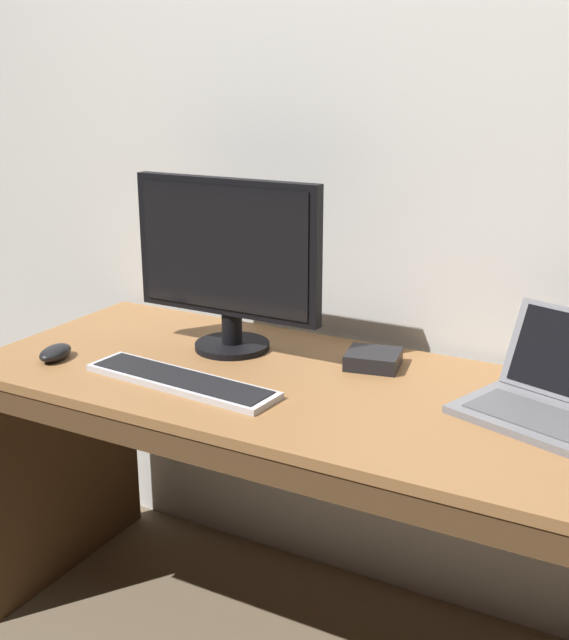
# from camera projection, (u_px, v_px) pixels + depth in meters

# --- Properties ---
(back_wall) EXTENTS (3.93, 0.04, 2.72)m
(back_wall) POSITION_uv_depth(u_px,v_px,m) (414.00, 90.00, 1.90)
(back_wall) COLOR silver
(back_wall) RESTS_ON ground
(desk) EXTENTS (1.77, 0.66, 0.73)m
(desk) POSITION_uv_depth(u_px,v_px,m) (337.00, 473.00, 1.82)
(desk) COLOR olive
(desk) RESTS_ON ground
(laptop_space_gray) EXTENTS (0.43, 0.38, 0.20)m
(laptop_space_gray) POSITION_uv_depth(u_px,v_px,m) (561.00, 398.00, 1.61)
(laptop_space_gray) COLOR slate
(laptop_space_gray) RESTS_ON desk
(external_monitor) EXTENTS (0.50, 0.19, 0.43)m
(external_monitor) POSITION_uv_depth(u_px,v_px,m) (227.00, 259.00, 1.95)
(external_monitor) COLOR black
(external_monitor) RESTS_ON desk
(wired_keyboard) EXTENTS (0.49, 0.15, 0.02)m
(wired_keyboard) POSITION_uv_depth(u_px,v_px,m) (181.00, 381.00, 1.79)
(wired_keyboard) COLOR #BCBCC1
(wired_keyboard) RESTS_ON desk
(computer_mouse) EXTENTS (0.08, 0.12, 0.03)m
(computer_mouse) POSITION_uv_depth(u_px,v_px,m) (55.00, 353.00, 1.95)
(computer_mouse) COLOR black
(computer_mouse) RESTS_ON desk
(external_drive_box) EXTENTS (0.14, 0.14, 0.04)m
(external_drive_box) POSITION_uv_depth(u_px,v_px,m) (373.00, 359.00, 1.90)
(external_drive_box) COLOR black
(external_drive_box) RESTS_ON desk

